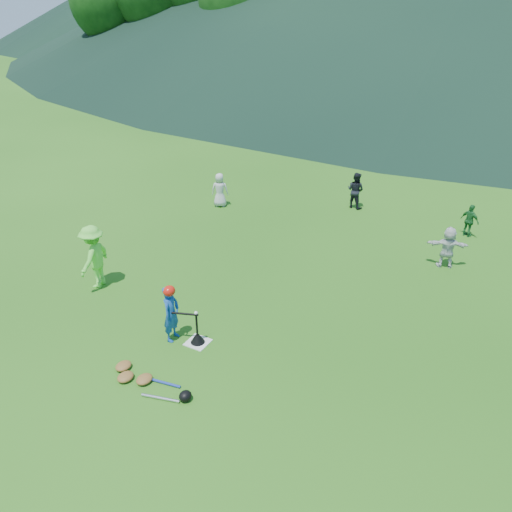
{
  "coord_description": "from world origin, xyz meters",
  "views": [
    {
      "loc": [
        5.09,
        -6.75,
        6.31
      ],
      "look_at": [
        0.0,
        2.5,
        0.9
      ],
      "focal_mm": 35.0,
      "sensor_mm": 36.0,
      "label": 1
    }
  ],
  "objects": [
    {
      "name": "fielder_a",
      "position": [
        -3.76,
        6.77,
        0.58
      ],
      "size": [
        0.67,
        0.58,
        1.16
      ],
      "primitive_type": "imported",
      "rotation": [
        0.0,
        0.0,
        3.59
      ],
      "color": "silver",
      "rests_on": "ground"
    },
    {
      "name": "baseball",
      "position": [
        0.0,
        0.0,
        0.74
      ],
      "size": [
        0.08,
        0.08,
        0.08
      ],
      "primitive_type": "sphere",
      "color": "white",
      "rests_on": "batting_tee"
    },
    {
      "name": "batting_tee",
      "position": [
        0.0,
        0.0,
        0.13
      ],
      "size": [
        0.3,
        0.3,
        0.68
      ],
      "color": "black",
      "rests_on": "home_plate"
    },
    {
      "name": "batter_child",
      "position": [
        -0.54,
        -0.12,
        0.62
      ],
      "size": [
        0.35,
        0.48,
        1.24
      ],
      "primitive_type": "imported",
      "rotation": [
        0.0,
        0.0,
        1.69
      ],
      "color": "#16489B",
      "rests_on": "ground"
    },
    {
      "name": "fielder_b",
      "position": [
        0.33,
        8.87,
        0.62
      ],
      "size": [
        0.68,
        0.58,
        1.23
      ],
      "primitive_type": "imported",
      "rotation": [
        0.0,
        0.0,
        2.94
      ],
      "color": "black",
      "rests_on": "ground"
    },
    {
      "name": "ground",
      "position": [
        0.0,
        0.0,
        0.0
      ],
      "size": [
        120.0,
        120.0,
        0.0
      ],
      "primitive_type": "plane",
      "color": "#225714",
      "rests_on": "ground"
    },
    {
      "name": "fielder_d",
      "position": [
        3.85,
        5.94,
        0.57
      ],
      "size": [
        1.1,
        0.63,
        1.13
      ],
      "primitive_type": "imported",
      "rotation": [
        0.0,
        0.0,
        3.44
      ],
      "color": "silver",
      "rests_on": "ground"
    },
    {
      "name": "batter_gear",
      "position": [
        -0.51,
        -0.12,
        1.12
      ],
      "size": [
        0.72,
        0.27,
        0.6
      ],
      "color": "red",
      "rests_on": "ground"
    },
    {
      "name": "home_plate",
      "position": [
        0.0,
        0.0,
        0.01
      ],
      "size": [
        0.45,
        0.45,
        0.02
      ],
      "primitive_type": "cube",
      "color": "silver",
      "rests_on": "ground"
    },
    {
      "name": "equipment_pile",
      "position": [
        -0.19,
        -1.47,
        0.07
      ],
      "size": [
        1.8,
        0.61,
        0.19
      ],
      "color": "olive",
      "rests_on": "ground"
    },
    {
      "name": "outfield_fence",
      "position": [
        0.0,
        28.0,
        0.7
      ],
      "size": [
        70.07,
        0.08,
        1.33
      ],
      "color": "gray",
      "rests_on": "ground"
    },
    {
      "name": "adult_coach",
      "position": [
        -3.51,
        0.75,
        0.8
      ],
      "size": [
        0.8,
        1.14,
        1.6
      ],
      "primitive_type": "imported",
      "rotation": [
        0.0,
        0.0,
        -1.35
      ],
      "color": "#69E844",
      "rests_on": "ground"
    },
    {
      "name": "fielder_c",
      "position": [
        4.08,
        8.26,
        0.5
      ],
      "size": [
        0.63,
        0.47,
        1.0
      ],
      "primitive_type": "imported",
      "rotation": [
        0.0,
        0.0,
        2.69
      ],
      "color": "#1E662B",
      "rests_on": "ground"
    }
  ]
}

